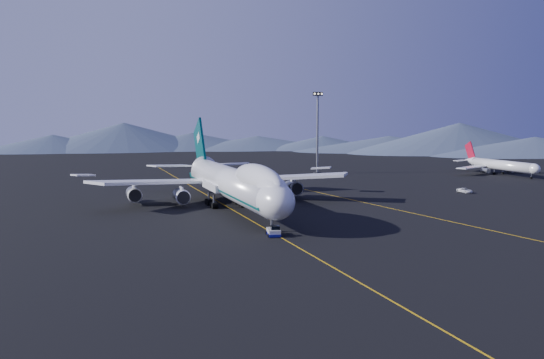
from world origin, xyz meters
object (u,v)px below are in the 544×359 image
object	(u,v)px
service_van	(465,190)
pushback_tug	(274,232)
second_jet	(500,165)
boeing_747	(232,182)
floodlight_mast	(317,132)

from	to	relation	value
service_van	pushback_tug	bearing A→B (deg)	-158.04
pushback_tug	second_jet	bearing A→B (deg)	46.02
boeing_747	second_jet	xyz separation A→B (m)	(105.07, 45.05, -2.60)
second_jet	floodlight_mast	xyz separation A→B (m)	(-56.57, 23.63, 10.87)
service_van	floodlight_mast	bearing A→B (deg)	96.42
pushback_tug	service_van	bearing A→B (deg)	40.78
boeing_747	floodlight_mast	world-z (taller)	floodlight_mast
boeing_747	floodlight_mast	bearing A→B (deg)	54.77
boeing_747	service_van	bearing A→B (deg)	6.94
pushback_tug	floodlight_mast	xyz separation A→B (m)	(49.14, 98.21, 13.54)
floodlight_mast	service_van	bearing A→B (deg)	-75.58
pushback_tug	service_van	xyz separation A→B (m)	(64.78, 37.34, 0.06)
pushback_tug	boeing_747	bearing A→B (deg)	99.59
pushback_tug	floodlight_mast	world-z (taller)	floodlight_mast
second_jet	floodlight_mast	bearing A→B (deg)	159.14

